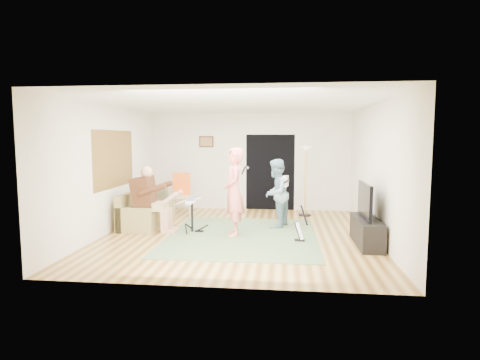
% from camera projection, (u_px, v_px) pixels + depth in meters
% --- Properties ---
extents(floor, '(6.00, 6.00, 0.00)m').
position_uv_depth(floor, '(238.00, 234.00, 8.38)').
color(floor, brown).
rests_on(floor, ground).
extents(walls, '(5.50, 6.00, 2.70)m').
position_uv_depth(walls, '(238.00, 170.00, 8.24)').
color(walls, beige).
rests_on(walls, floor).
extents(ceiling, '(6.00, 6.00, 0.00)m').
position_uv_depth(ceiling, '(238.00, 104.00, 8.10)').
color(ceiling, white).
rests_on(ceiling, walls).
extents(window_blinds, '(0.00, 2.05, 2.05)m').
position_uv_depth(window_blinds, '(114.00, 159.00, 8.72)').
color(window_blinds, brown).
rests_on(window_blinds, walls).
extents(doorway, '(2.10, 0.00, 2.10)m').
position_uv_depth(doorway, '(270.00, 172.00, 11.17)').
color(doorway, black).
rests_on(doorway, walls).
extents(picture_frame, '(0.42, 0.03, 0.32)m').
position_uv_depth(picture_frame, '(206.00, 142.00, 11.27)').
color(picture_frame, '#3F2314').
rests_on(picture_frame, walls).
extents(area_rug, '(3.03, 3.52, 0.02)m').
position_uv_depth(area_rug, '(242.00, 236.00, 8.22)').
color(area_rug, '#4E673F').
rests_on(area_rug, floor).
extents(sofa, '(0.79, 1.92, 0.78)m').
position_uv_depth(sofa, '(144.00, 213.00, 9.33)').
color(sofa, olive).
rests_on(sofa, floor).
extents(drummer, '(0.92, 0.51, 1.41)m').
position_uv_depth(drummer, '(153.00, 206.00, 8.61)').
color(drummer, '#492714').
rests_on(drummer, sofa).
extents(drum_kit, '(0.41, 0.73, 0.75)m').
position_uv_depth(drum_kit, '(192.00, 217.00, 8.54)').
color(drum_kit, black).
rests_on(drum_kit, floor).
extents(singer, '(0.56, 0.73, 1.81)m').
position_uv_depth(singer, '(234.00, 192.00, 8.19)').
color(singer, '#F7776B').
rests_on(singer, floor).
extents(microphone, '(0.06, 0.06, 0.24)m').
position_uv_depth(microphone, '(244.00, 170.00, 8.12)').
color(microphone, black).
rests_on(microphone, singer).
extents(guitarist, '(0.81, 0.91, 1.54)m').
position_uv_depth(guitarist, '(276.00, 193.00, 8.96)').
color(guitarist, '#6C909E').
rests_on(guitarist, floor).
extents(guitar_held, '(0.23, 0.61, 0.26)m').
position_uv_depth(guitar_held, '(285.00, 181.00, 8.91)').
color(guitar_held, white).
rests_on(guitar_held, guitarist).
extents(guitar_spare, '(0.26, 0.23, 0.72)m').
position_uv_depth(guitar_spare, '(300.00, 231.00, 7.81)').
color(guitar_spare, black).
rests_on(guitar_spare, floor).
extents(torchiere_lamp, '(0.32, 0.32, 1.79)m').
position_uv_depth(torchiere_lamp, '(306.00, 168.00, 10.28)').
color(torchiere_lamp, black).
rests_on(torchiere_lamp, floor).
extents(dining_chair, '(0.57, 0.60, 1.10)m').
position_uv_depth(dining_chair, '(182.00, 200.00, 10.41)').
color(dining_chair, tan).
rests_on(dining_chair, floor).
extents(tv_cabinet, '(0.40, 1.40, 0.50)m').
position_uv_depth(tv_cabinet, '(367.00, 232.00, 7.55)').
color(tv_cabinet, black).
rests_on(tv_cabinet, floor).
extents(television, '(0.06, 1.09, 0.65)m').
position_uv_depth(television, '(365.00, 200.00, 7.49)').
color(television, black).
rests_on(television, tv_cabinet).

